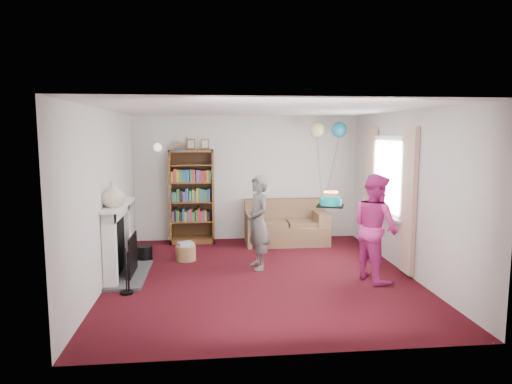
{
  "coord_description": "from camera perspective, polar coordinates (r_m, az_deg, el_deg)",
  "views": [
    {
      "loc": [
        -0.77,
        -6.67,
        2.17
      ],
      "look_at": [
        -0.01,
        0.6,
        1.21
      ],
      "focal_mm": 32.0,
      "sensor_mm": 36.0,
      "label": 1
    }
  ],
  "objects": [
    {
      "name": "bookcase",
      "position": [
        9.07,
        -8.02,
        -0.64
      ],
      "size": [
        0.87,
        0.42,
        2.04
      ],
      "color": "#472B14",
      "rests_on": "ground"
    },
    {
      "name": "ceiling",
      "position": [
        6.73,
        0.66,
        10.33
      ],
      "size": [
        4.5,
        5.0,
        0.01
      ],
      "primitive_type": "cube",
      "color": "white",
      "rests_on": "wall_back"
    },
    {
      "name": "person_striped",
      "position": [
        7.26,
        0.27,
        -3.82
      ],
      "size": [
        0.48,
        0.62,
        1.5
      ],
      "primitive_type": "imported",
      "rotation": [
        0.0,
        0.0,
        -1.31
      ],
      "color": "black",
      "rests_on": "ground"
    },
    {
      "name": "ground",
      "position": [
        7.06,
        0.63,
        -10.43
      ],
      "size": [
        5.0,
        5.0,
        0.0
      ],
      "primitive_type": "plane",
      "color": "black",
      "rests_on": "ground"
    },
    {
      "name": "birthday_cake",
      "position": [
        6.86,
        9.32,
        -1.21
      ],
      "size": [
        0.39,
        0.39,
        0.22
      ],
      "rotation": [
        0.0,
        0.0,
        -0.38
      ],
      "color": "black",
      "rests_on": "ground"
    },
    {
      "name": "person_magenta",
      "position": [
        6.91,
        14.67,
        -4.29
      ],
      "size": [
        0.79,
        0.9,
        1.58
      ],
      "primitive_type": "imported",
      "rotation": [
        0.0,
        0.0,
        1.85
      ],
      "color": "#C2267A",
      "rests_on": "ground"
    },
    {
      "name": "sofa",
      "position": [
        9.06,
        3.74,
        -4.33
      ],
      "size": [
        1.59,
        0.84,
        0.84
      ],
      "rotation": [
        0.0,
        0.0,
        -0.0
      ],
      "color": "brown",
      "rests_on": "ground"
    },
    {
      "name": "wall_sconce",
      "position": [
        9.1,
        -12.17,
        5.49
      ],
      "size": [
        0.16,
        0.23,
        0.16
      ],
      "color": "gold",
      "rests_on": "ground"
    },
    {
      "name": "wall_back",
      "position": [
        9.26,
        -1.14,
        1.77
      ],
      "size": [
        4.5,
        0.02,
        2.5
      ],
      "primitive_type": "cube",
      "color": "silver",
      "rests_on": "ground"
    },
    {
      "name": "window_bay",
      "position": [
        7.92,
        16.18,
        0.16
      ],
      "size": [
        0.14,
        2.02,
        2.2
      ],
      "color": "white",
      "rests_on": "ground"
    },
    {
      "name": "wall_right",
      "position": [
        7.39,
        18.33,
        -0.06
      ],
      "size": [
        0.02,
        5.0,
        2.5
      ],
      "primitive_type": "cube",
      "color": "silver",
      "rests_on": "ground"
    },
    {
      "name": "balloons",
      "position": [
        8.97,
        8.98,
        7.7
      ],
      "size": [
        0.73,
        0.35,
        1.72
      ],
      "color": "#3F3F3F",
      "rests_on": "ground"
    },
    {
      "name": "fireplace",
      "position": [
        7.18,
        -16.43,
        -6.18
      ],
      "size": [
        0.55,
        1.8,
        1.12
      ],
      "color": "#3F3F42",
      "rests_on": "ground"
    },
    {
      "name": "wall_left",
      "position": [
        6.9,
        -18.35,
        -0.57
      ],
      "size": [
        0.02,
        5.0,
        2.5
      ],
      "primitive_type": "cube",
      "color": "silver",
      "rests_on": "ground"
    },
    {
      "name": "wicker_basket",
      "position": [
        7.93,
        -8.77,
        -7.44
      ],
      "size": [
        0.34,
        0.34,
        0.32
      ],
      "rotation": [
        0.0,
        0.0,
        0.37
      ],
      "color": "#906343",
      "rests_on": "ground"
    },
    {
      "name": "mantel_vase",
      "position": [
        6.72,
        -17.47,
        -0.25
      ],
      "size": [
        0.43,
        0.43,
        0.36
      ],
      "primitive_type": "imported",
      "rotation": [
        0.0,
        0.0,
        0.26
      ],
      "color": "beige",
      "rests_on": "fireplace"
    }
  ]
}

